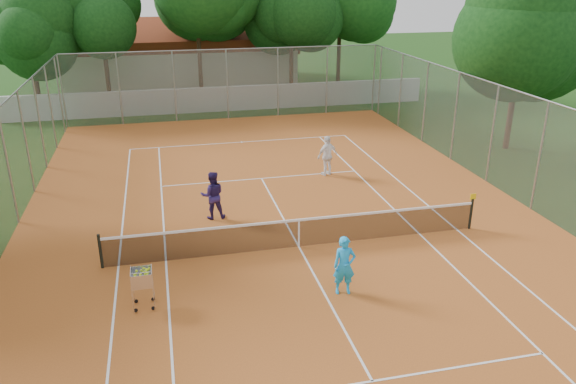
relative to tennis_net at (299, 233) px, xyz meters
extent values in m
plane|color=#15370F|center=(0.00, 0.00, -0.51)|extent=(120.00, 120.00, 0.00)
cube|color=#B15C22|center=(0.00, 0.00, -0.50)|extent=(18.00, 34.00, 0.02)
cube|color=white|center=(0.00, 0.00, -0.49)|extent=(10.98, 23.78, 0.01)
cube|color=black|center=(0.00, 0.00, 0.00)|extent=(11.88, 0.10, 0.98)
cube|color=slate|center=(0.00, 0.00, 1.49)|extent=(18.00, 34.00, 4.00)
cube|color=silver|center=(0.00, 19.00, 0.24)|extent=(26.00, 0.30, 1.50)
cube|color=beige|center=(-2.00, 29.00, 1.69)|extent=(16.40, 9.00, 4.40)
cube|color=black|center=(0.00, 22.00, 4.49)|extent=(29.00, 19.00, 10.00)
imported|color=#1CA1EF|center=(0.52, -2.88, 0.33)|extent=(0.64, 0.46, 1.64)
imported|color=#2A1B52|center=(-2.38, 2.84, 0.37)|extent=(0.85, 0.67, 1.72)
imported|color=white|center=(2.81, 6.24, 0.36)|extent=(1.08, 0.76, 1.71)
cube|color=silver|center=(-4.72, -2.38, 0.09)|extent=(0.74, 0.74, 1.16)
camera|label=1|loc=(-3.92, -15.32, 7.63)|focal=35.00mm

